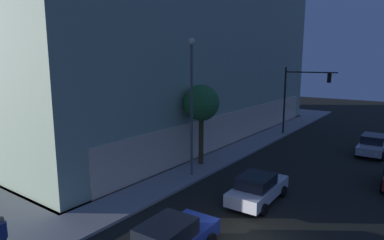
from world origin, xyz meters
name	(u,v)px	position (x,y,z in m)	size (l,w,h in m)	color
modern_building	(146,30)	(15.40, 20.13, 10.83)	(36.85, 23.11, 21.84)	#4C4C51
traffic_light_far_corner	(300,90)	(21.50, 5.06, 4.70)	(0.41, 5.00, 6.82)	black
street_lamp_sidewalk	(192,92)	(5.47, 6.80, 5.59)	(0.44, 0.44, 8.78)	#585858
sidewalk_tree	(201,104)	(7.82, 7.67, 4.56)	(2.58, 2.58, 5.77)	#47391E
pedestrian_waiting	(2,235)	(-6.31, 6.92, 1.22)	(0.36, 0.36, 1.79)	black
car_blue	(170,240)	(-2.48, 2.05, 0.83)	(4.55, 2.10, 1.64)	navy
car_white	(258,188)	(4.39, 1.63, 0.79)	(4.57, 2.11, 1.57)	silver
car_silver	(372,145)	(18.39, -2.08, 0.82)	(4.42, 2.05, 1.60)	#B7BABF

